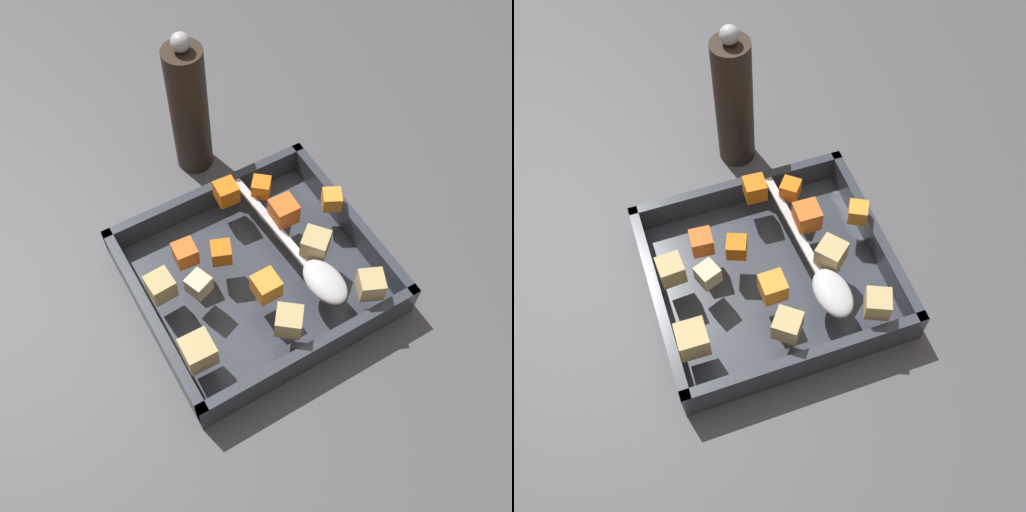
{
  "view_description": "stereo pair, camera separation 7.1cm",
  "coord_description": "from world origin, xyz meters",
  "views": [
    {
      "loc": [
        -0.17,
        -0.31,
        0.67
      ],
      "look_at": [
        0.02,
        0.01,
        0.06
      ],
      "focal_mm": 41.79,
      "sensor_mm": 36.0,
      "label": 1
    },
    {
      "loc": [
        -0.1,
        -0.34,
        0.67
      ],
      "look_at": [
        0.02,
        0.01,
        0.06
      ],
      "focal_mm": 41.79,
      "sensor_mm": 36.0,
      "label": 2
    }
  ],
  "objects": [
    {
      "name": "potato_chunk_near_right",
      "position": [
        -0.1,
        -0.06,
        0.07
      ],
      "size": [
        0.03,
        0.03,
        0.03
      ],
      "primitive_type": "cube",
      "rotation": [
        0.0,
        0.0,
        3.12
      ],
      "color": "tan",
      "rests_on": "baking_dish"
    },
    {
      "name": "baking_dish",
      "position": [
        0.02,
        0.01,
        0.02
      ],
      "size": [
        0.29,
        0.27,
        0.05
      ],
      "color": "#333842",
      "rests_on": "ground_plane"
    },
    {
      "name": "serving_spoon",
      "position": [
        0.07,
        -0.04,
        0.06
      ],
      "size": [
        0.05,
        0.22,
        0.02
      ],
      "rotation": [
        0.0,
        0.0,
        1.64
      ],
      "color": "silver",
      "rests_on": "baking_dish"
    },
    {
      "name": "potato_chunk_mid_left",
      "position": [
        0.09,
        -0.01,
        0.07
      ],
      "size": [
        0.04,
        0.04,
        0.03
      ],
      "primitive_type": "cube",
      "rotation": [
        0.0,
        0.0,
        0.69
      ],
      "color": "tan",
      "rests_on": "baking_dish"
    },
    {
      "name": "ground_plane",
      "position": [
        0.0,
        0.0,
        0.0
      ],
      "size": [
        4.0,
        4.0,
        0.0
      ],
      "primitive_type": "plane",
      "color": "#4C4C51"
    },
    {
      "name": "potato_chunk_near_spoon",
      "position": [
        0.11,
        -0.09,
        0.07
      ],
      "size": [
        0.04,
        0.04,
        0.03
      ],
      "primitive_type": "cube",
      "rotation": [
        0.0,
        0.0,
        2.72
      ],
      "color": "tan",
      "rests_on": "baking_dish"
    },
    {
      "name": "carrot_chunk_mid_right",
      "position": [
        0.03,
        0.11,
        0.07
      ],
      "size": [
        0.03,
        0.03,
        0.03
      ],
      "primitive_type": "cube",
      "rotation": [
        0.0,
        0.0,
        3.08
      ],
      "color": "orange",
      "rests_on": "baking_dish"
    },
    {
      "name": "potato_chunk_heap_top",
      "position": [
        0.01,
        -0.08,
        0.07
      ],
      "size": [
        0.04,
        0.04,
        0.03
      ],
      "primitive_type": "cube",
      "rotation": [
        0.0,
        0.0,
        2.48
      ],
      "color": "tan",
      "rests_on": "baking_dish"
    },
    {
      "name": "carrot_chunk_corner_sw",
      "position": [
        0.14,
        0.04,
        0.07
      ],
      "size": [
        0.03,
        0.03,
        0.02
      ],
      "primitive_type": "cube",
      "rotation": [
        0.0,
        0.0,
        1.09
      ],
      "color": "orange",
      "rests_on": "baking_dish"
    },
    {
      "name": "carrot_chunk_corner_se",
      "position": [
        -0.05,
        0.06,
        0.07
      ],
      "size": [
        0.03,
        0.03,
        0.03
      ],
      "primitive_type": "cube",
      "rotation": [
        0.0,
        0.0,
        6.21
      ],
      "color": "orange",
      "rests_on": "baking_dish"
    },
    {
      "name": "pepper_mill",
      "position": [
        0.04,
        0.23,
        0.1
      ],
      "size": [
        0.05,
        0.05,
        0.22
      ],
      "color": "#2D2319",
      "rests_on": "ground_plane"
    },
    {
      "name": "carrot_chunk_far_left",
      "position": [
        0.08,
        0.1,
        0.07
      ],
      "size": [
        0.03,
        0.03,
        0.02
      ],
      "primitive_type": "cube",
      "rotation": [
        0.0,
        0.0,
        5.6
      ],
      "color": "orange",
      "rests_on": "baking_dish"
    },
    {
      "name": "potato_chunk_front_center",
      "position": [
        -0.1,
        0.03,
        0.07
      ],
      "size": [
        0.03,
        0.03,
        0.03
      ],
      "primitive_type": "cube",
      "rotation": [
        0.0,
        0.0,
        1.63
      ],
      "color": "tan",
      "rests_on": "baking_dish"
    },
    {
      "name": "potato_chunk_rim_edge",
      "position": [
        -0.06,
        0.01,
        0.07
      ],
      "size": [
        0.03,
        0.03,
        0.02
      ],
      "primitive_type": "cube",
      "rotation": [
        0.0,
        0.0,
        3.51
      ],
      "color": "beige",
      "rests_on": "baking_dish"
    },
    {
      "name": "carrot_chunk_corner_nw",
      "position": [
        0.01,
        -0.03,
        0.07
      ],
      "size": [
        0.03,
        0.03,
        0.03
      ],
      "primitive_type": "cube",
      "rotation": [
        0.0,
        0.0,
        1.59
      ],
      "color": "orange",
      "rests_on": "baking_dish"
    },
    {
      "name": "carrot_chunk_near_left",
      "position": [
        0.08,
        0.05,
        0.07
      ],
      "size": [
        0.03,
        0.03,
        0.03
      ],
      "primitive_type": "cube",
      "rotation": [
        0.0,
        0.0,
        1.55
      ],
      "color": "orange",
      "rests_on": "baking_dish"
    },
    {
      "name": "carrot_chunk_under_handle",
      "position": [
        -0.02,
        0.04,
        0.07
      ],
      "size": [
        0.03,
        0.03,
        0.02
      ],
      "primitive_type": "cube",
      "rotation": [
        0.0,
        0.0,
        4.34
      ],
      "color": "orange",
      "rests_on": "baking_dish"
    }
  ]
}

